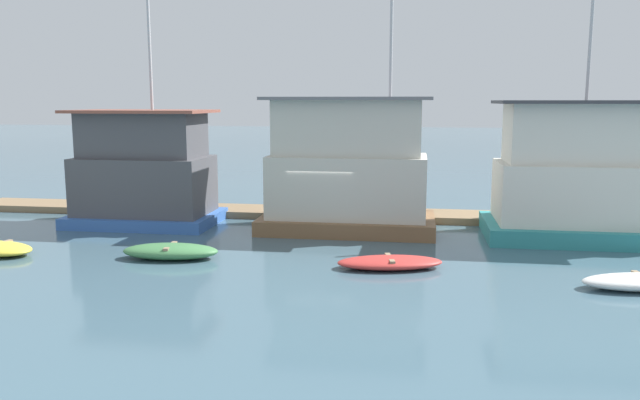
% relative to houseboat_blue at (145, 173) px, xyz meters
% --- Properties ---
extents(ground_plane, '(200.00, 200.00, 0.00)m').
position_rel_houseboat_blue_xyz_m(ground_plane, '(7.56, -0.35, -2.15)').
color(ground_plane, '#426070').
extents(dock_walkway, '(33.80, 2.20, 0.30)m').
position_rel_houseboat_blue_xyz_m(dock_walkway, '(7.56, 2.70, -2.00)').
color(dock_walkway, '#846B4C').
rests_on(dock_walkway, ground_plane).
extents(houseboat_blue, '(5.92, 3.78, 9.08)m').
position_rel_houseboat_blue_xyz_m(houseboat_blue, '(0.00, 0.00, 0.00)').
color(houseboat_blue, '#3866B7').
rests_on(houseboat_blue, ground_plane).
extents(houseboat_brown, '(6.82, 3.84, 9.24)m').
position_rel_houseboat_blue_xyz_m(houseboat_brown, '(8.46, 0.01, 0.24)').
color(houseboat_brown, brown).
rests_on(houseboat_brown, ground_plane).
extents(houseboat_teal, '(7.14, 4.10, 9.27)m').
position_rel_houseboat_blue_xyz_m(houseboat_teal, '(17.29, -0.23, 0.15)').
color(houseboat_teal, teal).
rests_on(houseboat_teal, ground_plane).
extents(dinghy_green, '(3.23, 1.60, 0.50)m').
position_rel_houseboat_blue_xyz_m(dinghy_green, '(3.27, -5.45, -1.90)').
color(dinghy_green, '#47844C').
rests_on(dinghy_green, ground_plane).
extents(dinghy_red, '(3.43, 1.93, 0.37)m').
position_rel_houseboat_blue_xyz_m(dinghy_red, '(10.38, -5.54, -1.97)').
color(dinghy_red, red).
rests_on(dinghy_red, ground_plane).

